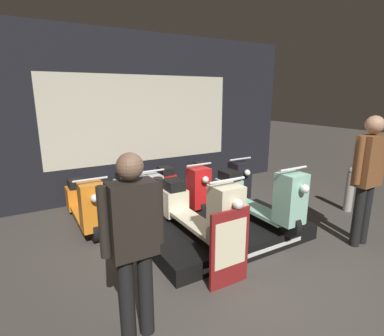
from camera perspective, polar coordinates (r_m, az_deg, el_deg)
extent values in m
plane|color=#423D38|center=(3.69, 14.21, -20.12)|extent=(30.00, 30.00, 0.00)
cube|color=black|center=(6.18, -9.29, 9.69)|extent=(6.96, 0.08, 3.20)
cube|color=beige|center=(6.14, -9.12, 9.20)|extent=(3.83, 0.01, 1.70)
cube|color=black|center=(4.41, 6.58, -12.13)|extent=(2.29, 1.27, 0.22)
cube|color=silver|center=(3.98, 12.30, -15.59)|extent=(1.60, 0.01, 0.05)
cylinder|color=black|center=(3.53, 6.54, -14.14)|extent=(0.09, 0.33, 0.33)
cylinder|color=black|center=(4.57, -3.65, -7.32)|extent=(0.09, 0.33, 0.33)
cube|color=beige|center=(4.03, 0.73, -10.44)|extent=(0.31, 1.24, 0.05)
cube|color=beige|center=(3.40, 6.45, -8.75)|extent=(0.33, 0.30, 0.67)
cube|color=beige|center=(4.52, -3.53, -6.40)|extent=(0.34, 0.35, 0.38)
cube|color=black|center=(4.43, -3.53, -3.22)|extent=(0.25, 0.32, 0.15)
cylinder|color=silver|center=(3.26, 6.72, -2.39)|extent=(0.46, 0.03, 0.03)
sphere|color=white|center=(3.18, 8.79, -6.84)|extent=(0.11, 0.11, 0.11)
cylinder|color=black|center=(4.18, 18.11, -10.17)|extent=(0.09, 0.33, 0.33)
cylinder|color=black|center=(5.09, 6.79, -5.15)|extent=(0.09, 0.33, 0.33)
cube|color=#8EC6AD|center=(4.61, 11.85, -7.55)|extent=(0.31, 1.24, 0.05)
cube|color=#8EC6AD|center=(4.06, 18.22, -5.53)|extent=(0.33, 0.30, 0.67)
cube|color=#8EC6AD|center=(5.04, 6.99, -4.31)|extent=(0.34, 0.35, 0.38)
cube|color=black|center=(4.96, 7.13, -1.43)|extent=(0.25, 0.32, 0.15)
cylinder|color=silver|center=(3.95, 18.75, -0.15)|extent=(0.46, 0.03, 0.03)
sphere|color=white|center=(3.88, 20.71, -3.74)|extent=(0.11, 0.11, 0.11)
cylinder|color=black|center=(4.53, -18.02, -11.25)|extent=(0.09, 0.33, 0.33)
cylinder|color=black|center=(5.76, -21.00, -6.01)|extent=(0.09, 0.33, 0.33)
cube|color=orange|center=(5.14, -19.69, -8.41)|extent=(0.31, 1.24, 0.05)
cube|color=orange|center=(4.42, -18.44, -6.99)|extent=(0.33, 0.30, 0.67)
cube|color=orange|center=(5.71, -21.03, -5.27)|extent=(0.34, 0.35, 0.38)
cube|color=black|center=(5.62, -21.25, -2.74)|extent=(0.25, 0.32, 0.15)
cylinder|color=silver|center=(4.29, -18.82, -2.09)|extent=(0.46, 0.03, 0.03)
sphere|color=white|center=(4.16, -18.02, -5.50)|extent=(0.11, 0.11, 0.11)
cylinder|color=black|center=(4.75, -7.66, -9.41)|extent=(0.09, 0.33, 0.33)
cylinder|color=black|center=(5.94, -12.72, -4.80)|extent=(0.09, 0.33, 0.33)
cube|color=#BCBCC1|center=(5.34, -10.48, -6.94)|extent=(0.31, 1.24, 0.05)
cube|color=#BCBCC1|center=(4.65, -7.92, -5.33)|extent=(0.33, 0.30, 0.67)
cube|color=#BCBCC1|center=(5.89, -12.69, -4.08)|extent=(0.34, 0.35, 0.38)
cube|color=black|center=(5.81, -12.81, -1.61)|extent=(0.25, 0.32, 0.15)
cylinder|color=silver|center=(4.53, -8.04, -0.64)|extent=(0.46, 0.03, 0.03)
sphere|color=white|center=(4.41, -6.96, -3.81)|extent=(0.11, 0.11, 0.11)
cylinder|color=black|center=(5.12, 1.40, -7.54)|extent=(0.09, 0.33, 0.33)
cylinder|color=black|center=(6.23, -5.11, -3.60)|extent=(0.09, 0.33, 0.33)
cube|color=red|center=(5.67, -2.19, -5.46)|extent=(0.31, 1.24, 0.05)
cube|color=red|center=(5.02, 1.28, -3.72)|extent=(0.33, 0.30, 0.67)
cube|color=red|center=(6.19, -5.03, -2.90)|extent=(0.34, 0.35, 0.38)
cube|color=black|center=(6.11, -5.05, -0.54)|extent=(0.25, 0.32, 0.15)
cylinder|color=silver|center=(4.91, 1.35, 0.65)|extent=(0.46, 0.03, 0.03)
sphere|color=white|center=(4.80, 2.59, -2.24)|extent=(0.11, 0.11, 0.11)
cylinder|color=black|center=(5.60, 9.03, -5.80)|extent=(0.09, 0.33, 0.33)
cylinder|color=black|center=(6.63, 1.68, -2.47)|extent=(0.09, 0.33, 0.33)
cube|color=black|center=(6.10, 5.03, -4.07)|extent=(0.31, 1.24, 0.05)
cube|color=black|center=(5.51, 9.00, -2.29)|extent=(0.33, 0.30, 0.67)
cube|color=black|center=(6.59, 1.80, -1.80)|extent=(0.34, 0.35, 0.38)
cube|color=black|center=(6.51, 1.86, 0.43)|extent=(0.25, 0.32, 0.15)
cylinder|color=silver|center=(5.40, 9.21, 1.71)|extent=(0.46, 0.03, 0.03)
sphere|color=white|center=(5.30, 10.49, -0.88)|extent=(0.11, 0.11, 0.11)
cylinder|color=black|center=(2.76, -12.27, -23.26)|extent=(0.13, 0.13, 0.78)
cylinder|color=black|center=(2.80, -8.80, -22.45)|extent=(0.13, 0.13, 0.78)
cube|color=black|center=(2.43, -11.25, -9.57)|extent=(0.37, 0.21, 0.62)
cylinder|color=black|center=(2.36, -16.48, -9.92)|extent=(0.08, 0.08, 0.57)
cylinder|color=black|center=(2.49, -6.37, -8.13)|extent=(0.08, 0.08, 0.57)
sphere|color=brown|center=(2.29, -11.76, 0.31)|extent=(0.21, 0.21, 0.21)
cylinder|color=black|center=(4.68, 29.03, -8.09)|extent=(0.13, 0.13, 0.85)
cylinder|color=black|center=(4.82, 30.09, -7.60)|extent=(0.13, 0.13, 0.85)
cube|color=brown|center=(4.54, 30.72, 1.19)|extent=(0.38, 0.21, 0.68)
cylinder|color=brown|center=(4.34, 29.28, 1.22)|extent=(0.08, 0.08, 0.62)
cylinder|color=brown|center=(4.74, 32.13, 1.80)|extent=(0.08, 0.08, 0.62)
sphere|color=#A87A5B|center=(4.48, 31.47, 7.07)|extent=(0.23, 0.23, 0.23)
cube|color=maroon|center=(3.33, 7.15, -15.00)|extent=(0.49, 0.04, 0.88)
cube|color=beige|center=(3.28, 7.41, -14.15)|extent=(0.40, 0.01, 0.53)
cylinder|color=gray|center=(6.00, 27.78, -4.09)|extent=(0.14, 0.14, 0.70)
sphere|color=gray|center=(5.90, 28.21, -0.46)|extent=(0.13, 0.13, 0.13)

